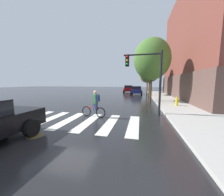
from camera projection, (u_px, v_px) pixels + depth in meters
ground_plane at (72, 120)px, 7.23m from camera, size 120.00×120.00×0.00m
crosswalk_stripes at (69, 120)px, 7.27m from camera, size 8.04×3.34×0.01m
manhole_cover at (35, 136)px, 5.11m from camera, size 0.64×0.64×0.01m
sedan_mid at (137, 90)px, 23.52m from camera, size 2.14×4.50×1.55m
sedan_far at (128, 89)px, 28.29m from camera, size 2.46×4.79×1.61m
cyclist at (95, 104)px, 7.82m from camera, size 1.69×0.41×1.69m
traffic_light_near at (147, 72)px, 8.16m from camera, size 2.47×0.28×4.20m
fire_hydrant at (177, 101)px, 11.08m from camera, size 0.33×0.22×0.78m
street_tree_near at (152, 59)px, 13.60m from camera, size 3.92×3.92×6.98m
street_tree_mid at (150, 70)px, 20.58m from camera, size 3.62×3.62×6.43m
street_tree_far at (148, 74)px, 26.66m from camera, size 3.41×3.41×6.07m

